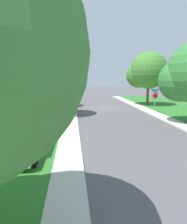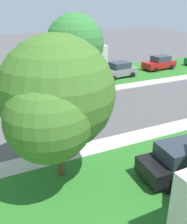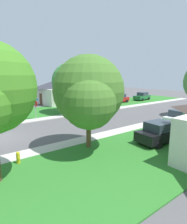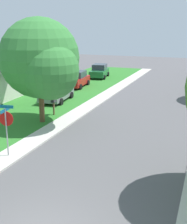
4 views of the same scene
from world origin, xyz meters
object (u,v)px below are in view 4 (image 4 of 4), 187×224
at_px(car_grey_behind_trees, 57,92).
at_px(tree_across_right, 42,61).
at_px(car_green_across_road, 99,71).
at_px(mailbox, 54,103).
at_px(car_red_far_down_street, 77,79).
at_px(stop_sign_far_corner, 6,122).

xyz_separation_m(car_grey_behind_trees, tree_across_right, (2.26, -6.17, 3.42)).
xyz_separation_m(car_green_across_road, mailbox, (2.71, -17.46, 0.14)).
bearing_deg(car_red_far_down_street, mailbox, -74.79).
height_order(car_green_across_road, tree_across_right, tree_across_right).
relative_size(car_green_across_road, car_red_far_down_street, 1.02).
relative_size(car_red_far_down_street, mailbox, 3.38).
bearing_deg(car_grey_behind_trees, mailbox, -65.38).
distance_m(car_green_across_road, tree_across_right, 19.99).
bearing_deg(tree_across_right, car_green_across_road, 98.92).
height_order(stop_sign_far_corner, tree_across_right, tree_across_right).
relative_size(stop_sign_far_corner, car_grey_behind_trees, 0.62).
bearing_deg(car_red_far_down_street, tree_across_right, -75.60).
relative_size(tree_across_right, mailbox, 5.45).
bearing_deg(mailbox, car_red_far_down_street, 105.21).
bearing_deg(mailbox, car_green_across_road, 98.81).
distance_m(car_red_far_down_street, mailbox, 11.14).
bearing_deg(tree_across_right, car_grey_behind_trees, 110.13).
relative_size(stop_sign_far_corner, tree_across_right, 0.39).
relative_size(stop_sign_far_corner, car_green_across_road, 0.61).
xyz_separation_m(car_red_far_down_street, mailbox, (2.92, -10.75, 0.14)).
distance_m(stop_sign_far_corner, car_grey_behind_trees, 12.18).
bearing_deg(stop_sign_far_corner, car_grey_behind_trees, 105.69).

